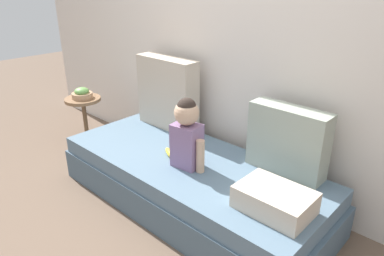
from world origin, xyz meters
name	(u,v)px	position (x,y,z in m)	size (l,w,h in m)	color
ground_plane	(190,203)	(0.00, 0.00, 0.00)	(12.00, 12.00, 0.00)	brown
back_wall	(243,16)	(0.00, 0.55, 1.29)	(5.22, 0.10, 2.57)	silver
couch	(190,182)	(0.00, 0.00, 0.18)	(2.02, 0.83, 0.36)	#495F70
throw_pillow_left	(167,93)	(-0.55, 0.32, 0.65)	(0.57, 0.16, 0.59)	#C1B29E
throw_pillow_right	(288,140)	(0.55, 0.32, 0.58)	(0.51, 0.16, 0.44)	#99A393
toddler	(187,132)	(0.03, -0.07, 0.60)	(0.30, 0.16, 0.48)	gray
banana	(170,153)	(-0.15, -0.05, 0.38)	(0.17, 0.04, 0.04)	yellow
folded_blanket	(275,200)	(0.73, -0.10, 0.42)	(0.40, 0.28, 0.13)	beige
side_table	(84,110)	(-1.40, 0.02, 0.37)	(0.33, 0.33, 0.49)	brown
fruit_bowl	(82,94)	(-1.40, 0.02, 0.53)	(0.19, 0.19, 0.10)	tan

